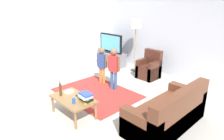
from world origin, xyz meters
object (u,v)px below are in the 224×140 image
Objects in this scene: child_near_tv at (102,62)px; book_stack at (86,97)px; couch at (170,114)px; tv_stand at (111,59)px; soda_can at (74,101)px; floor_lamp at (136,27)px; bottle at (60,90)px; tv at (111,43)px; coffee_table at (73,100)px; armchair at (150,69)px; tv_remote at (79,97)px; plate at (69,92)px; child_center at (114,65)px.

child_near_tv is 3.62× the size of book_stack.
tv_stand is at bearing 152.09° from couch.
child_near_tv is at bearing 123.43° from soda_can.
floor_lamp reaches higher than child_near_tv.
child_near_tv is 1.88m from bottle.
tv is at bearing -90.00° from tv_stand.
coffee_table is at bearing -55.99° from tv_stand.
couch is at bearing 33.67° from coffee_table.
couch is 2.31m from bottle.
couch is (3.75, -1.97, -0.56)m from tv.
coffee_table is at bearing -85.32° from armchair.
coffee_table is 5.88× the size of tv_remote.
coffee_table is 4.55× the size of plate.
tv_remote is at bearing -54.30° from tv_stand.
coffee_table is (0.25, -3.06, 0.07)m from armchair.
armchair is 7.50× the size of soda_can.
plate is at bearing 161.55° from coffee_table.
tv_stand is 1.33× the size of armchair.
plate is (0.64, -1.54, -0.23)m from child_near_tv.
floor_lamp reaches higher than armchair.
bottle is at bearing -84.88° from plate.
tv is 0.94× the size of child_center.
floor_lamp reaches higher than tv.
tv_remote is at bearing -84.16° from armchair.
child_center is 3.57× the size of bottle.
child_near_tv is at bearing -115.98° from armchair.
couch is (3.75, -1.99, 0.05)m from tv_stand.
book_stack is (0.71, -1.48, -0.19)m from child_center.
child_center is (-2.05, 0.48, 0.42)m from couch.
child_near_tv reaches higher than tv_stand.
book_stack is 2.52× the size of soda_can.
bottle reaches higher than book_stack.
tv_remote is (0.44, -1.47, -0.28)m from child_center.
bottle is (0.76, -3.37, -0.98)m from floor_lamp.
floor_lamp is 3.61m from coffee_table.
coffee_table is at bearing 23.20° from bottle.
bottle is (-1.94, -1.23, 0.27)m from couch.
book_stack is at bearing -79.01° from armchair.
floor_lamp is 1.78× the size of coffee_table.
book_stack is at bearing 17.97° from coffee_table.
floor_lamp reaches higher than plate.
floor_lamp is 3.49m from tv_remote.
tv_stand is 1.84m from armchair.
child_center reaches higher than tv_stand.
floor_lamp is 1.63× the size of child_near_tv.
tv_remote is at bearing -56.88° from child_near_tv.
soda_can is (2.31, -3.21, 0.24)m from tv_stand.
floor_lamp reaches higher than tv_remote.
tv_stand is 1.90m from child_near_tv.
plate is (-0.52, 0.22, -0.05)m from soda_can.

